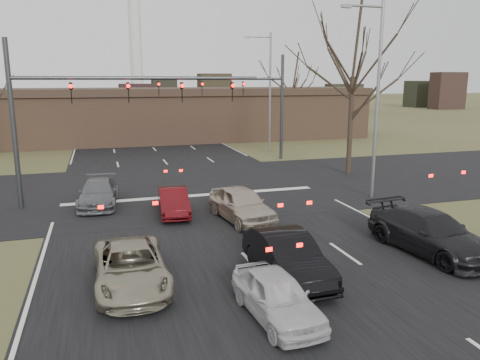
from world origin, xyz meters
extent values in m
plane|color=#494827|center=(0.00, 0.00, 0.00)|extent=(360.00, 360.00, 0.00)
cube|color=black|center=(0.00, 60.00, 0.01)|extent=(14.00, 300.00, 0.02)
cube|color=black|center=(0.00, 15.00, 0.01)|extent=(200.00, 14.00, 0.02)
cube|color=brown|center=(2.00, 38.00, 2.30)|extent=(42.00, 10.00, 4.60)
cube|color=#38281E|center=(2.00, 38.00, 4.95)|extent=(42.40, 10.40, 0.70)
cylinder|color=silver|center=(6.00, 120.00, 17.00)|extent=(3.20, 3.20, 34.00)
cylinder|color=#383A3D|center=(-8.50, 13.00, 4.00)|extent=(0.24, 0.24, 8.00)
cylinder|color=#383A3D|center=(-2.50, 13.00, 6.20)|extent=(12.00, 0.18, 0.18)
imported|color=black|center=(-5.83, 13.00, 5.50)|extent=(0.16, 0.20, 1.00)
imported|color=black|center=(-3.17, 13.00, 5.50)|extent=(0.16, 0.20, 1.00)
imported|color=black|center=(-0.50, 13.00, 5.50)|extent=(0.16, 0.20, 1.00)
imported|color=black|center=(2.17, 13.00, 5.50)|extent=(0.16, 0.20, 1.00)
cylinder|color=#383A3D|center=(9.00, 23.00, 4.00)|extent=(0.24, 0.24, 8.00)
cylinder|color=#383A3D|center=(3.50, 23.00, 6.20)|extent=(11.00, 0.18, 0.18)
imported|color=black|center=(5.86, 23.00, 5.50)|extent=(0.16, 0.20, 1.00)
imported|color=black|center=(2.71, 23.00, 5.50)|extent=(0.16, 0.20, 1.00)
imported|color=black|center=(-0.43, 23.00, 5.50)|extent=(0.16, 0.20, 1.00)
cylinder|color=gray|center=(9.00, 10.00, 5.00)|extent=(0.18, 0.18, 10.00)
cylinder|color=gray|center=(8.00, 10.00, 9.60)|extent=(2.00, 0.12, 0.12)
cube|color=gray|center=(7.00, 10.00, 9.55)|extent=(0.50, 0.25, 0.15)
cylinder|color=gray|center=(9.50, 27.00, 5.00)|extent=(0.18, 0.18, 10.00)
cylinder|color=gray|center=(8.50, 27.00, 9.60)|extent=(2.00, 0.12, 0.12)
cube|color=gray|center=(7.50, 27.00, 9.55)|extent=(0.50, 0.25, 0.15)
cylinder|color=black|center=(11.00, 16.00, 3.16)|extent=(0.32, 0.32, 6.33)
cylinder|color=black|center=(15.00, 35.00, 2.48)|extent=(0.32, 0.32, 4.95)
imported|color=gray|center=(-4.00, 2.47, 0.63)|extent=(2.13, 4.57, 1.27)
imported|color=silver|center=(-0.50, -0.55, 0.61)|extent=(1.72, 3.68, 1.22)
imported|color=black|center=(0.71, 1.68, 0.72)|extent=(1.63, 4.42, 1.44)
imported|color=black|center=(6.50, 2.30, 0.75)|extent=(2.69, 5.36, 1.49)
imported|color=slate|center=(-4.89, 12.50, 0.64)|extent=(2.18, 4.56, 1.28)
imported|color=#4F0B0F|center=(-1.57, 9.81, 0.60)|extent=(1.56, 3.76, 1.21)
imported|color=#B7A994|center=(1.16, 8.02, 0.75)|extent=(2.35, 4.59, 1.49)
camera|label=1|loc=(-4.67, -11.05, 6.10)|focal=35.00mm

